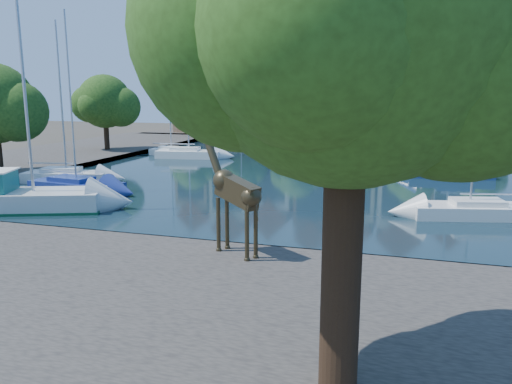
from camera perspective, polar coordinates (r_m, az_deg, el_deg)
ground at (r=21.40m, az=-7.86°, el=-6.47°), size 160.00×160.00×0.00m
water_basin at (r=43.84m, az=5.20°, el=2.79°), size 38.00×50.00×0.08m
near_quay at (r=15.65m, az=-18.79°, el=-12.85°), size 50.00×14.00×0.50m
far_quay at (r=75.26m, az=10.12°, el=6.37°), size 60.00×16.00×0.50m
left_quay at (r=54.52m, az=-21.55°, el=3.94°), size 14.00×52.00×0.50m
plane_tree at (r=9.62m, az=11.41°, el=18.12°), size 8.32×6.40×10.62m
townhouse_west_end at (r=80.91m, az=-6.45°, el=11.85°), size 5.44×9.18×14.93m
townhouse_west_mid at (r=78.78m, az=-2.35°, el=12.56°), size 5.94×9.18×16.79m
townhouse_west_inner at (r=76.90m, az=2.35°, el=11.93°), size 6.43×9.18×15.15m
townhouse_center at (r=75.57m, az=7.25°, el=12.64°), size 5.44×9.18×16.93m
townhouse_east_inner at (r=74.79m, az=11.88°, el=12.02°), size 5.94×9.18×15.79m
townhouse_east_mid at (r=74.51m, az=16.98°, el=12.07°), size 6.43×9.18×16.65m
townhouse_east_end at (r=74.77m, az=22.01°, el=10.97°), size 5.44×9.18×14.43m
far_tree_far_west at (r=75.44m, az=-7.28°, el=10.22°), size 7.28×5.60×7.68m
far_tree_west at (r=72.58m, az=-1.41°, el=10.18°), size 6.76×5.20×7.36m
far_tree_mid_west at (r=70.51m, az=4.90°, el=10.29°), size 7.80×6.00×8.00m
far_tree_mid_east at (r=69.31m, az=11.47°, el=9.96°), size 7.02×5.40×7.52m
far_tree_east at (r=69.03m, az=18.20°, el=9.71°), size 7.54×5.80×7.84m
far_tree_far_east at (r=69.67m, az=24.84°, el=9.11°), size 6.76×5.20×7.36m
side_tree_left_far at (r=55.60m, az=-16.82°, el=9.69°), size 7.28×5.60×7.88m
giraffe_statue at (r=18.51m, az=-2.73°, el=0.33°), size 3.24×2.03×5.03m
motorsailer at (r=30.63m, az=-26.62°, el=-0.32°), size 10.02×6.07×11.40m
sailboat_left_a at (r=38.97m, az=-20.82°, el=1.96°), size 6.36×3.46×11.34m
sailboat_left_b at (r=34.85m, az=-19.83°, el=0.92°), size 6.64×3.06×11.45m
sailboat_left_c at (r=50.23m, az=-7.67°, el=4.53°), size 6.68×3.16×9.74m
sailboat_left_d at (r=52.99m, az=-9.66°, el=4.74°), size 4.49×1.77×7.98m
sailboat_left_e at (r=65.59m, az=-1.70°, el=6.12°), size 5.75×3.14×8.50m
sailboat_right_a at (r=28.29m, az=23.23°, el=-1.63°), size 6.18×3.33×10.40m
sailboat_right_b at (r=41.22m, az=21.27°, el=2.33°), size 6.44×2.97×9.75m
sailboat_right_c at (r=41.75m, az=21.21°, el=2.47°), size 4.92×1.89×9.35m
sailboat_right_d at (r=57.10m, az=20.07°, el=4.67°), size 4.47×1.73×7.48m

